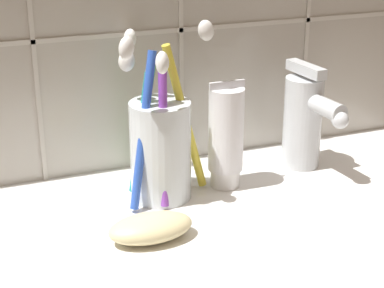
# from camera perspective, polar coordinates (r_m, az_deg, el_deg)

# --- Properties ---
(sink_counter) EXTENTS (0.67, 0.34, 0.02)m
(sink_counter) POSITION_cam_1_polar(r_m,az_deg,el_deg) (0.66, 2.71, -7.53)
(sink_counter) COLOR white
(sink_counter) RESTS_ON ground
(toothbrush_cup) EXTENTS (0.12, 0.13, 0.19)m
(toothbrush_cup) POSITION_cam_1_polar(r_m,az_deg,el_deg) (0.68, -2.90, 0.04)
(toothbrush_cup) COLOR silver
(toothbrush_cup) RESTS_ON sink_counter
(toothpaste_tube) EXTENTS (0.04, 0.04, 0.12)m
(toothpaste_tube) POSITION_cam_1_polar(r_m,az_deg,el_deg) (0.70, 3.03, 0.74)
(toothpaste_tube) COLOR white
(toothpaste_tube) RESTS_ON sink_counter
(sink_faucet) EXTENTS (0.05, 0.11, 0.13)m
(sink_faucet) POSITION_cam_1_polar(r_m,az_deg,el_deg) (0.76, 10.04, 2.23)
(sink_faucet) COLOR silver
(sink_faucet) RESTS_ON sink_counter
(soap_bar) EXTENTS (0.08, 0.05, 0.03)m
(soap_bar) POSITION_cam_1_polar(r_m,az_deg,el_deg) (0.61, -3.69, -7.43)
(soap_bar) COLOR beige
(soap_bar) RESTS_ON sink_counter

